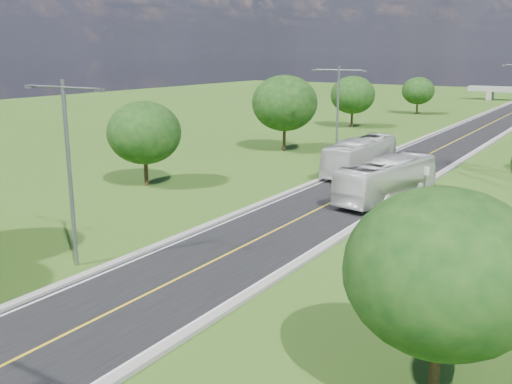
# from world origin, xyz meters

# --- Properties ---
(ground) EXTENTS (260.00, 260.00, 0.00)m
(ground) POSITION_xyz_m (0.00, 60.00, 0.00)
(ground) COLOR #365818
(ground) RESTS_ON ground
(road) EXTENTS (8.00, 150.00, 0.06)m
(road) POSITION_xyz_m (0.00, 66.00, 0.03)
(road) COLOR black
(road) RESTS_ON ground
(curb_left) EXTENTS (0.50, 150.00, 0.22)m
(curb_left) POSITION_xyz_m (-4.25, 66.00, 0.11)
(curb_left) COLOR gray
(curb_left) RESTS_ON ground
(curb_right) EXTENTS (0.50, 150.00, 0.22)m
(curb_right) POSITION_xyz_m (4.25, 66.00, 0.11)
(curb_right) COLOR gray
(curb_right) RESTS_ON ground
(speed_limit_sign) EXTENTS (0.55, 0.09, 2.40)m
(speed_limit_sign) POSITION_xyz_m (5.20, 37.98, 1.60)
(speed_limit_sign) COLOR slate
(speed_limit_sign) RESTS_ON ground
(streetlight_near_left) EXTENTS (5.90, 0.25, 10.00)m
(streetlight_near_left) POSITION_xyz_m (-6.00, 12.00, 5.94)
(streetlight_near_left) COLOR slate
(streetlight_near_left) RESTS_ON ground
(streetlight_mid_left) EXTENTS (5.90, 0.25, 10.00)m
(streetlight_mid_left) POSITION_xyz_m (-6.00, 45.00, 5.94)
(streetlight_mid_left) COLOR slate
(streetlight_mid_left) RESTS_ON ground
(tree_lb) EXTENTS (6.30, 6.30, 7.33)m
(tree_lb) POSITION_xyz_m (-16.00, 28.00, 4.64)
(tree_lb) COLOR black
(tree_lb) RESTS_ON ground
(tree_lc) EXTENTS (7.56, 7.56, 8.79)m
(tree_lc) POSITION_xyz_m (-15.00, 50.00, 5.58)
(tree_lc) COLOR black
(tree_lc) RESTS_ON ground
(tree_ld) EXTENTS (6.72, 6.72, 7.82)m
(tree_ld) POSITION_xyz_m (-17.00, 74.00, 4.95)
(tree_ld) COLOR black
(tree_ld) RESTS_ON ground
(tree_le) EXTENTS (5.88, 5.88, 6.84)m
(tree_le) POSITION_xyz_m (-14.50, 98.00, 4.33)
(tree_le) COLOR black
(tree_le) RESTS_ON ground
(tree_ra) EXTENTS (6.30, 6.30, 7.33)m
(tree_ra) POSITION_xyz_m (14.00, 10.00, 4.64)
(tree_ra) COLOR black
(tree_ra) RESTS_ON ground
(bus_outbound) EXTENTS (4.46, 11.88, 3.23)m
(bus_outbound) POSITION_xyz_m (3.20, 34.70, 1.68)
(bus_outbound) COLOR silver
(bus_outbound) RESTS_ON road
(bus_inbound) EXTENTS (2.82, 11.88, 3.31)m
(bus_inbound) POSITION_xyz_m (-2.55, 43.07, 1.71)
(bus_inbound) COLOR silver
(bus_inbound) RESTS_ON road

